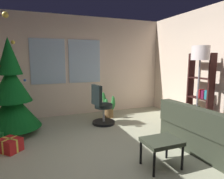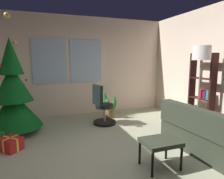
{
  "view_description": "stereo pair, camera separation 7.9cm",
  "coord_description": "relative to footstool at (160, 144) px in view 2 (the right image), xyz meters",
  "views": [
    {
      "loc": [
        -1.17,
        -2.64,
        1.59
      ],
      "look_at": [
        0.13,
        0.74,
        1.03
      ],
      "focal_mm": 31.3,
      "sensor_mm": 36.0,
      "label": 1
    },
    {
      "loc": [
        -1.1,
        -2.66,
        1.59
      ],
      "look_at": [
        0.13,
        0.74,
        1.03
      ],
      "focal_mm": 31.3,
      "sensor_mm": 36.0,
      "label": 2
    }
  ],
  "objects": [
    {
      "name": "ground_plane",
      "position": [
        -0.48,
        0.37,
        -0.42
      ],
      "size": [
        4.99,
        5.8,
        0.1
      ],
      "primitive_type": "cube",
      "color": "#A8A98A"
    },
    {
      "name": "wall_back_with_windows",
      "position": [
        -0.5,
        3.32,
        1.02
      ],
      "size": [
        4.99,
        0.12,
        2.78
      ],
      "color": "beige",
      "rests_on": "ground_plane"
    },
    {
      "name": "footstool",
      "position": [
        0.0,
        0.0,
        0.0
      ],
      "size": [
        0.54,
        0.42,
        0.43
      ],
      "color": "#2F3427",
      "rests_on": "ground_plane"
    },
    {
      "name": "holiday_tree",
      "position": [
        -2.16,
        2.19,
        0.47
      ],
      "size": [
        1.11,
        1.11,
        2.51
      ],
      "color": "#4C331E",
      "rests_on": "ground_plane"
    },
    {
      "name": "gift_box_red",
      "position": [
        -2.16,
        1.36,
        -0.26
      ],
      "size": [
        0.44,
        0.44,
        0.24
      ],
      "color": "red",
      "rests_on": "ground_plane"
    },
    {
      "name": "gift_box_green",
      "position": [
        -2.38,
        1.76,
        -0.25
      ],
      "size": [
        0.22,
        0.32,
        0.25
      ],
      "color": "#1E722D",
      "rests_on": "ground_plane"
    },
    {
      "name": "office_chair",
      "position": [
        -0.22,
        2.16,
        0.01
      ],
      "size": [
        0.56,
        0.56,
        0.98
      ],
      "color": "black",
      "rests_on": "ground_plane"
    },
    {
      "name": "bookshelf",
      "position": [
        1.8,
        1.1,
        0.38
      ],
      "size": [
        0.18,
        0.64,
        1.72
      ],
      "color": "black",
      "rests_on": "ground_plane"
    },
    {
      "name": "floor_lamp",
      "position": [
        1.37,
        0.74,
        1.2
      ],
      "size": [
        0.35,
        0.35,
        1.85
      ],
      "color": "slate",
      "rests_on": "ground_plane"
    },
    {
      "name": "potted_plant",
      "position": [
        0.14,
        2.64,
        -0.1
      ],
      "size": [
        0.43,
        0.44,
        0.7
      ],
      "color": "brown",
      "rests_on": "ground_plane"
    }
  ]
}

